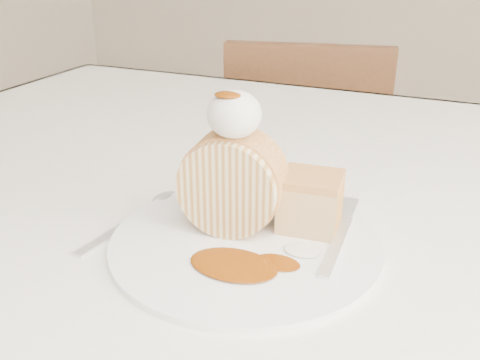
% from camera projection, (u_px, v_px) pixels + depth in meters
% --- Properties ---
extents(table, '(1.40, 0.90, 0.75)m').
position_uv_depth(table, '(318.00, 245.00, 0.69)').
color(table, silver).
rests_on(table, ground).
extents(chair_far, '(0.45, 0.45, 0.81)m').
position_uv_depth(chair_far, '(305.00, 172.00, 1.41)').
color(chair_far, brown).
rests_on(chair_far, ground).
extents(plate, '(0.29, 0.29, 0.01)m').
position_uv_depth(plate, '(245.00, 242.00, 0.52)').
color(plate, white).
rests_on(plate, table).
extents(roulade_slice, '(0.10, 0.06, 0.10)m').
position_uv_depth(roulade_slice, '(232.00, 183.00, 0.52)').
color(roulade_slice, '#CABA8D').
rests_on(roulade_slice, plate).
extents(cake_chunk, '(0.06, 0.06, 0.05)m').
position_uv_depth(cake_chunk, '(310.00, 205.00, 0.53)').
color(cake_chunk, tan).
rests_on(cake_chunk, plate).
extents(whipped_cream, '(0.05, 0.05, 0.04)m').
position_uv_depth(whipped_cream, '(234.00, 114.00, 0.49)').
color(whipped_cream, silver).
rests_on(whipped_cream, roulade_slice).
extents(caramel_drizzle, '(0.03, 0.02, 0.01)m').
position_uv_depth(caramel_drizzle, '(228.00, 89.00, 0.47)').
color(caramel_drizzle, '#682C04').
rests_on(caramel_drizzle, whipped_cream).
extents(caramel_pool, '(0.09, 0.06, 0.00)m').
position_uv_depth(caramel_pool, '(233.00, 265.00, 0.47)').
color(caramel_pool, '#682C04').
rests_on(caramel_pool, plate).
extents(fork, '(0.03, 0.16, 0.00)m').
position_uv_depth(fork, '(337.00, 246.00, 0.50)').
color(fork, silver).
rests_on(fork, plate).
extents(spoon, '(0.04, 0.15, 0.00)m').
position_uv_depth(spoon, '(119.00, 229.00, 0.55)').
color(spoon, silver).
rests_on(spoon, table).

